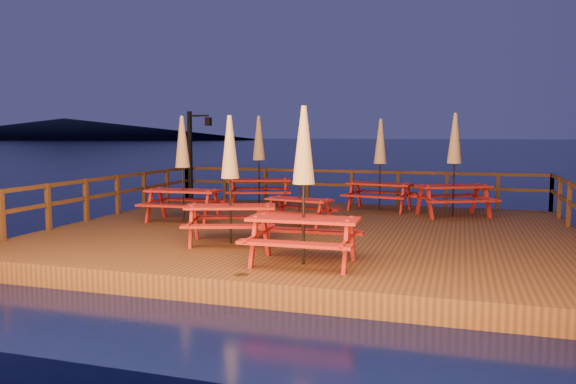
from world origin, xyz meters
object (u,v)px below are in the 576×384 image
at_px(picnic_table_0, 183,167).
at_px(picnic_table_1, 299,178).
at_px(picnic_table_2, 454,163).
at_px(lamp_post, 194,147).

xyz_separation_m(picnic_table_0, picnic_table_1, (3.12, 0.01, -0.21)).
height_order(picnic_table_0, picnic_table_1, picnic_table_0).
bearing_deg(picnic_table_2, lamp_post, 144.27).
xyz_separation_m(lamp_post, picnic_table_2, (8.53, -1.46, -0.34)).
distance_m(lamp_post, picnic_table_2, 8.66).
xyz_separation_m(lamp_post, picnic_table_1, (5.01, -4.43, -0.60)).
bearing_deg(picnic_table_1, lamp_post, 151.13).
bearing_deg(picnic_table_2, picnic_table_1, -165.84).
relative_size(picnic_table_0, picnic_table_1, 1.18).
relative_size(lamp_post, picnic_table_2, 1.07).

